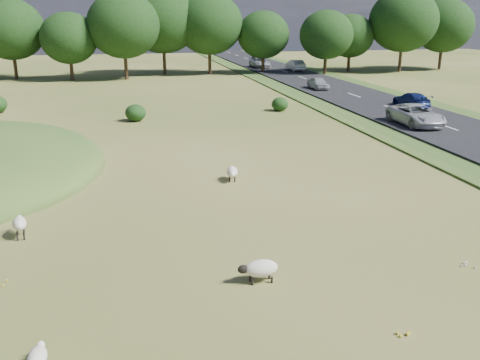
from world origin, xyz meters
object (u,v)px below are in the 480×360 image
Objects in this scene: car_3 at (416,115)px; car_6 at (260,63)px; car_5 at (411,100)px; sheep_2 at (260,268)px; car_1 at (295,65)px; car_0 at (318,83)px; car_4 at (259,56)px; sheep_4 at (232,172)px; sheep_3 at (37,357)px; sheep_0 at (19,223)px.

car_3 reaches higher than car_6.
car_3 reaches higher than car_5.
sheep_2 is 0.28× the size of car_1.
car_1 reaches higher than car_3.
car_0 reaches higher than car_4.
sheep_2 is 1.01× the size of sheep_4.
car_4 is at bearing -14.81° from sheep_3.
car_4 reaches higher than sheep_0.
car_4 is 53.68m from car_5.
car_5 reaches higher than sheep_0.
sheep_3 is 0.79× the size of sheep_4.
sheep_4 is at bearing -148.15° from car_3.
sheep_0 is 0.27× the size of car_5.
car_5 reaches higher than sheep_4.
car_5 reaches higher than sheep_2.
car_4 is (0.00, 21.24, -0.15)m from car_1.
car_6 is (0.00, 25.17, 0.07)m from car_0.
car_0 is 19.84m from car_1.
sheep_4 is (9.22, 5.31, -0.11)m from sheep_0.
car_0 is 40.89m from car_4.
car_5 is at bearing -73.66° from car_0.
sheep_0 is 1.14× the size of sheep_3.
car_6 reaches higher than sheep_3.
car_0 is (23.32, 43.86, 0.52)m from sheep_3.
sheep_4 is 0.24× the size of car_3.
car_0 is 25.17m from car_6.
sheep_2 is at bearing 75.59° from car_4.
car_6 reaches higher than car_4.
sheep_2 is 1.28× the size of sheep_3.
car_0 is 13.51m from car_5.
car_3 is at bearing 133.04° from sheep_4.
car_3 is 1.04× the size of car_6.
car_6 is at bearing -31.52° from sheep_0.
sheep_2 is 10.75m from sheep_4.
sheep_2 is at bearing -112.80° from car_0.
car_1 reaches higher than sheep_0.
car_3 is at bearing -131.20° from sheep_2.
car_5 is at bearing 90.00° from car_1.
car_0 is (25.03, 35.42, 0.33)m from sheep_0.
car_3 is (17.14, 20.49, 0.52)m from sheep_2.
car_4 is (19.61, 70.82, 0.41)m from sheep_4.
car_6 reaches higher than sheep_4.
car_5 is (0.00, -32.44, -0.14)m from car_1.
car_1 is (28.83, 54.89, 0.45)m from sheep_0.
sheep_2 is at bearing -129.92° from car_3.
car_5 is at bearing 142.34° from sheep_4.
car_0 reaches higher than sheep_4.
car_1 is at bearing 78.96° from car_0.
car_4 is at bearing -90.00° from car_5.
sheep_3 is 0.20× the size of car_6.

